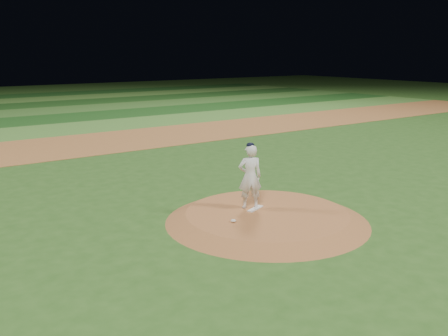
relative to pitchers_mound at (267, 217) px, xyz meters
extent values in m
plane|color=#29531B|center=(0.00, 0.00, -0.12)|extent=(120.00, 120.00, 0.00)
cube|color=#9E6131|center=(0.00, 14.00, -0.12)|extent=(70.00, 6.00, 0.02)
cube|color=#447C2D|center=(0.00, 19.50, -0.12)|extent=(70.00, 5.00, 0.02)
cube|color=#194716|center=(0.00, 24.50, -0.12)|extent=(70.00, 5.00, 0.02)
cube|color=#356524|center=(0.00, 29.50, -0.12)|extent=(70.00, 5.00, 0.02)
cone|color=#9F5F31|center=(0.00, 0.00, 0.00)|extent=(5.50, 5.50, 0.25)
cube|color=silver|center=(-0.08, 0.39, 0.14)|extent=(0.65, 0.38, 0.03)
ellipsoid|color=silver|center=(-1.21, -0.11, 0.16)|extent=(0.14, 0.14, 0.08)
imported|color=white|center=(-0.13, 0.58, 1.02)|extent=(0.77, 0.66, 1.79)
ellipsoid|color=black|center=(-0.13, 0.58, 1.90)|extent=(0.22, 0.22, 0.15)
camera|label=1|loc=(-8.41, -9.80, 4.38)|focal=40.00mm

